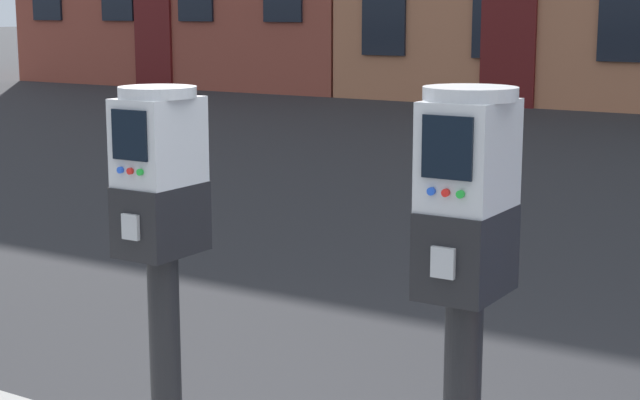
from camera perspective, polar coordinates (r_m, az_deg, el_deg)
The scene contains 2 objects.
parking_meter_near_kerb at distance 2.89m, azimuth -8.90°, elevation -1.84°, with size 0.22×0.25×1.32m.
parking_meter_twin_adjacent at distance 2.38m, azimuth 8.17°, elevation -3.86°, with size 0.22×0.25×1.36m.
Camera 1 is at (1.36, -2.41, 1.67)m, focal length 56.96 mm.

